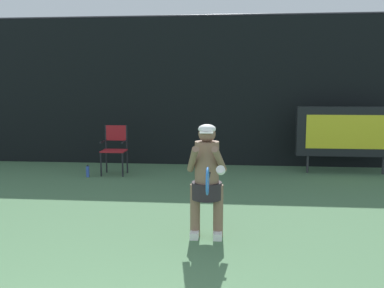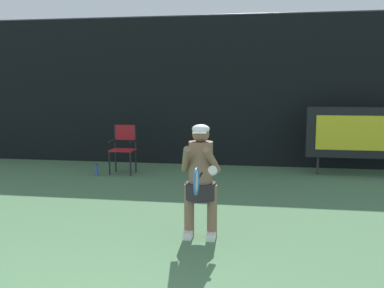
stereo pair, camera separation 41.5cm
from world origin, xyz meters
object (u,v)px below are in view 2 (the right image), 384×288
object	(u,v)px
water_bottle	(96,170)
scoreboard	(358,133)
umpire_chair	(123,146)
tennis_racket	(197,181)
tennis_player	(201,177)

from	to	relation	value
water_bottle	scoreboard	bearing A→B (deg)	9.24
umpire_chair	tennis_racket	distance (m)	4.99
scoreboard	umpire_chair	size ratio (longest dim) A/B	2.04
tennis_player	umpire_chair	bearing A→B (deg)	121.19
tennis_player	tennis_racket	size ratio (longest dim) A/B	2.44
umpire_chair	water_bottle	world-z (taller)	umpire_chair
scoreboard	tennis_racket	xyz separation A→B (m)	(-2.81, -4.95, -0.05)
umpire_chair	scoreboard	bearing A→B (deg)	6.05
umpire_chair	tennis_player	distance (m)	4.38
scoreboard	tennis_racket	size ratio (longest dim) A/B	3.65
umpire_chair	water_bottle	distance (m)	0.80
umpire_chair	tennis_racket	size ratio (longest dim) A/B	1.79
scoreboard	tennis_player	bearing A→B (deg)	-123.69
umpire_chair	tennis_player	size ratio (longest dim) A/B	0.73
water_bottle	tennis_racket	world-z (taller)	tennis_racket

